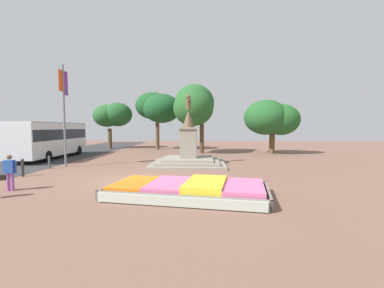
{
  "coord_description": "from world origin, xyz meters",
  "views": [
    {
      "loc": [
        3.63,
        -13.02,
        2.77
      ],
      "look_at": [
        2.93,
        2.6,
        1.74
      ],
      "focal_mm": 24.0,
      "sensor_mm": 36.0,
      "label": 1
    }
  ],
  "objects_px": {
    "statue_monument": "(188,154)",
    "city_bus": "(50,138)",
    "flower_planter": "(189,190)",
    "banner_pole": "(64,111)",
    "kerb_bollard_north": "(49,162)",
    "kerb_bollard_mid_b": "(23,167)",
    "pedestrian_with_handbag": "(9,171)"
  },
  "relations": [
    {
      "from": "flower_planter",
      "to": "kerb_bollard_north",
      "type": "height_order",
      "value": "kerb_bollard_north"
    },
    {
      "from": "statue_monument",
      "to": "kerb_bollard_north",
      "type": "xyz_separation_m",
      "value": [
        -9.14,
        -2.38,
        -0.35
      ]
    },
    {
      "from": "flower_planter",
      "to": "city_bus",
      "type": "relative_size",
      "value": 0.73
    },
    {
      "from": "flower_planter",
      "to": "statue_monument",
      "type": "bearing_deg",
      "value": 93.59
    },
    {
      "from": "statue_monument",
      "to": "city_bus",
      "type": "relative_size",
      "value": 0.57
    },
    {
      "from": "kerb_bollard_mid_b",
      "to": "flower_planter",
      "type": "bearing_deg",
      "value": -21.11
    },
    {
      "from": "pedestrian_with_handbag",
      "to": "kerb_bollard_mid_b",
      "type": "xyz_separation_m",
      "value": [
        -1.72,
        3.16,
        -0.35
      ]
    },
    {
      "from": "flower_planter",
      "to": "banner_pole",
      "type": "relative_size",
      "value": 0.96
    },
    {
      "from": "flower_planter",
      "to": "city_bus",
      "type": "distance_m",
      "value": 17.77
    },
    {
      "from": "flower_planter",
      "to": "city_bus",
      "type": "bearing_deg",
      "value": 137.29
    },
    {
      "from": "flower_planter",
      "to": "statue_monument",
      "type": "height_order",
      "value": "statue_monument"
    },
    {
      "from": "flower_planter",
      "to": "city_bus",
      "type": "xyz_separation_m",
      "value": [
        -13.0,
        12.0,
        1.57
      ]
    },
    {
      "from": "kerb_bollard_mid_b",
      "to": "kerb_bollard_north",
      "type": "height_order",
      "value": "kerb_bollard_mid_b"
    },
    {
      "from": "banner_pole",
      "to": "kerb_bollard_north",
      "type": "xyz_separation_m",
      "value": [
        -0.63,
        -0.89,
        -3.41
      ]
    },
    {
      "from": "pedestrian_with_handbag",
      "to": "flower_planter",
      "type": "bearing_deg",
      "value": -3.9
    },
    {
      "from": "pedestrian_with_handbag",
      "to": "statue_monument",
      "type": "bearing_deg",
      "value": 48.44
    },
    {
      "from": "flower_planter",
      "to": "kerb_bollard_mid_b",
      "type": "bearing_deg",
      "value": 158.89
    },
    {
      "from": "pedestrian_with_handbag",
      "to": "kerb_bollard_mid_b",
      "type": "height_order",
      "value": "pedestrian_with_handbag"
    },
    {
      "from": "statue_monument",
      "to": "kerb_bollard_north",
      "type": "relative_size",
      "value": 6.09
    },
    {
      "from": "statue_monument",
      "to": "city_bus",
      "type": "xyz_separation_m",
      "value": [
        -12.45,
        3.24,
        1.02
      ]
    },
    {
      "from": "flower_planter",
      "to": "banner_pole",
      "type": "xyz_separation_m",
      "value": [
        -9.06,
        7.28,
        3.6
      ]
    },
    {
      "from": "city_bus",
      "to": "pedestrian_with_handbag",
      "type": "xyz_separation_m",
      "value": [
        5.16,
        -11.47,
        -0.96
      ]
    },
    {
      "from": "statue_monument",
      "to": "banner_pole",
      "type": "height_order",
      "value": "banner_pole"
    },
    {
      "from": "banner_pole",
      "to": "kerb_bollard_north",
      "type": "height_order",
      "value": "banner_pole"
    },
    {
      "from": "banner_pole",
      "to": "city_bus",
      "type": "relative_size",
      "value": 0.76
    },
    {
      "from": "flower_planter",
      "to": "kerb_bollard_mid_b",
      "type": "distance_m",
      "value": 10.25
    },
    {
      "from": "statue_monument",
      "to": "kerb_bollard_mid_b",
      "type": "bearing_deg",
      "value": -150.64
    },
    {
      "from": "banner_pole",
      "to": "kerb_bollard_mid_b",
      "type": "relative_size",
      "value": 6.94
    },
    {
      "from": "flower_planter",
      "to": "kerb_bollard_north",
      "type": "xyz_separation_m",
      "value": [
        -9.69,
        6.38,
        0.19
      ]
    },
    {
      "from": "kerb_bollard_mid_b",
      "to": "kerb_bollard_north",
      "type": "bearing_deg",
      "value": 92.78
    },
    {
      "from": "flower_planter",
      "to": "kerb_bollard_north",
      "type": "bearing_deg",
      "value": 146.64
    },
    {
      "from": "city_bus",
      "to": "kerb_bollard_mid_b",
      "type": "xyz_separation_m",
      "value": [
        3.44,
        -8.31,
        -1.3
      ]
    }
  ]
}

